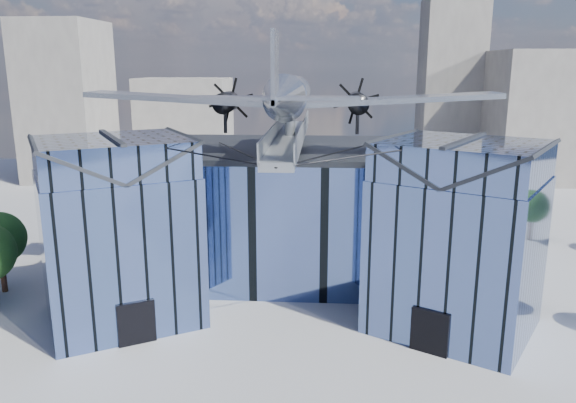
{
  "coord_description": "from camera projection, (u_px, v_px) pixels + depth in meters",
  "views": [
    {
      "loc": [
        2.37,
        -34.07,
        16.03
      ],
      "look_at": [
        0.0,
        2.0,
        7.2
      ],
      "focal_mm": 35.0,
      "sensor_mm": 36.0,
      "label": 1
    }
  ],
  "objects": [
    {
      "name": "museum",
      "position": [
        291.0,
        211.0,
        41.31
      ],
      "size": [
        32.88,
        24.5,
        17.6
      ],
      "color": "#4F68A2",
      "rests_on": "ground"
    },
    {
      "name": "ground_plane",
      "position": [
        286.0,
        315.0,
        36.98
      ],
      "size": [
        120.0,
        120.0,
        0.0
      ],
      "primitive_type": "plane",
      "color": "gray"
    },
    {
      "name": "bg_towers",
      "position": [
        319.0,
        106.0,
        83.46
      ],
      "size": [
        77.0,
        24.5,
        26.0
      ],
      "color": "gray",
      "rests_on": "ground"
    }
  ]
}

